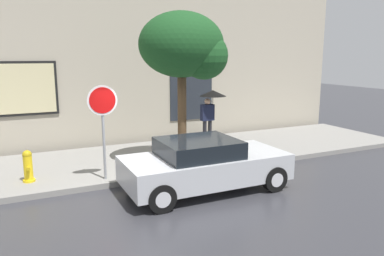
% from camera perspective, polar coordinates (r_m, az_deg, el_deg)
% --- Properties ---
extents(ground_plane, '(60.00, 60.00, 0.00)m').
position_cam_1_polar(ground_plane, '(9.27, -4.52, -10.09)').
color(ground_plane, '#333338').
extents(sidewalk, '(20.00, 4.00, 0.15)m').
position_cam_1_polar(sidewalk, '(11.96, -9.67, -4.95)').
color(sidewalk, gray).
rests_on(sidewalk, ground).
extents(building_facade, '(20.00, 0.67, 7.00)m').
position_cam_1_polar(building_facade, '(13.93, -13.09, 11.37)').
color(building_facade, '#B2A893').
rests_on(building_facade, ground).
extents(parked_car, '(4.08, 1.91, 1.31)m').
position_cam_1_polar(parked_car, '(9.38, 1.85, -5.56)').
color(parked_car, '#B7BABF').
rests_on(parked_car, ground).
extents(fire_hydrant, '(0.30, 0.44, 0.82)m').
position_cam_1_polar(fire_hydrant, '(10.46, -23.60, -5.34)').
color(fire_hydrant, yellow).
rests_on(fire_hydrant, sidewalk).
extents(pedestrian_with_umbrella, '(0.98, 0.98, 1.93)m').
position_cam_1_polar(pedestrian_with_umbrella, '(13.72, 2.90, 4.08)').
color(pedestrian_with_umbrella, black).
rests_on(pedestrian_with_umbrella, sidewalk).
extents(street_tree, '(2.46, 2.09, 4.39)m').
position_cam_1_polar(street_tree, '(10.78, -0.87, 12.05)').
color(street_tree, '#4C3823').
rests_on(street_tree, sidewalk).
extents(stop_sign, '(0.76, 0.10, 2.45)m').
position_cam_1_polar(stop_sign, '(9.75, -13.36, 2.13)').
color(stop_sign, gray).
rests_on(stop_sign, sidewalk).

